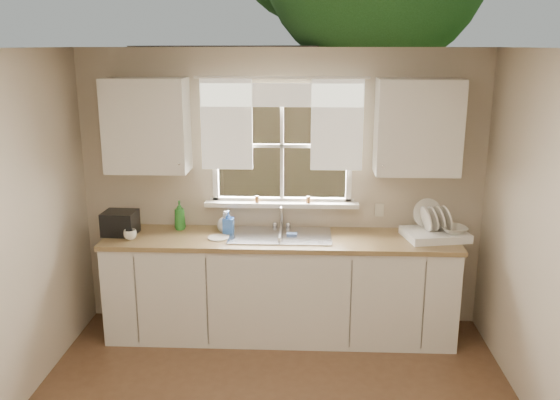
{
  "coord_description": "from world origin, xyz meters",
  "views": [
    {
      "loc": [
        0.22,
        -3.17,
        2.52
      ],
      "look_at": [
        0.0,
        1.65,
        1.25
      ],
      "focal_mm": 38.0,
      "sensor_mm": 36.0,
      "label": 1
    }
  ],
  "objects_px": {
    "soap_bottle_a": "(180,215)",
    "black_appliance": "(120,223)",
    "dish_rack": "(435,231)",
    "cup": "(130,235)"
  },
  "relations": [
    {
      "from": "dish_rack",
      "to": "black_appliance",
      "type": "relative_size",
      "value": 2.07
    },
    {
      "from": "soap_bottle_a",
      "to": "dish_rack",
      "type": "bearing_deg",
      "value": -12.91
    },
    {
      "from": "soap_bottle_a",
      "to": "black_appliance",
      "type": "relative_size",
      "value": 0.94
    },
    {
      "from": "soap_bottle_a",
      "to": "black_appliance",
      "type": "height_order",
      "value": "soap_bottle_a"
    },
    {
      "from": "dish_rack",
      "to": "cup",
      "type": "bearing_deg",
      "value": -176.48
    },
    {
      "from": "dish_rack",
      "to": "soap_bottle_a",
      "type": "relative_size",
      "value": 2.2
    },
    {
      "from": "soap_bottle_a",
      "to": "black_appliance",
      "type": "distance_m",
      "value": 0.52
    },
    {
      "from": "dish_rack",
      "to": "soap_bottle_a",
      "type": "xyz_separation_m",
      "value": [
        -2.23,
        0.14,
        0.07
      ]
    },
    {
      "from": "soap_bottle_a",
      "to": "black_appliance",
      "type": "xyz_separation_m",
      "value": [
        -0.49,
        -0.16,
        -0.03
      ]
    },
    {
      "from": "soap_bottle_a",
      "to": "cup",
      "type": "distance_m",
      "value": 0.48
    }
  ]
}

